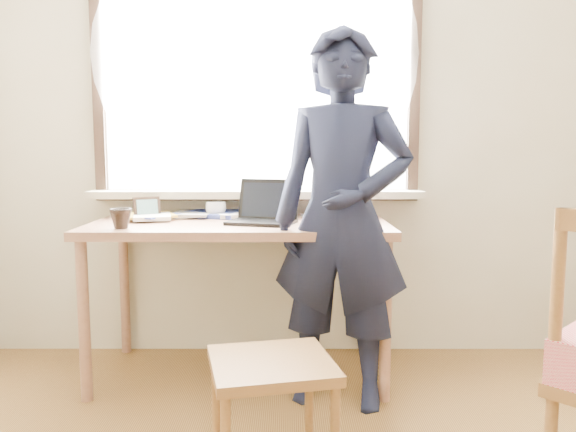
{
  "coord_description": "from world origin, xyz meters",
  "views": [
    {
      "loc": [
        -0.02,
        -1.22,
        1.17
      ],
      "look_at": [
        -0.02,
        0.95,
        0.92
      ],
      "focal_mm": 35.0,
      "sensor_mm": 36.0,
      "label": 1
    }
  ],
  "objects_px": {
    "mug_dark": "(121,219)",
    "laptop": "(265,213)",
    "mug_white": "(216,209)",
    "work_chair": "(272,378)",
    "desk": "(240,238)",
    "person": "(342,219)"
  },
  "relations": [
    {
      "from": "mug_white",
      "to": "mug_dark",
      "type": "relative_size",
      "value": 1.11
    },
    {
      "from": "person",
      "to": "desk",
      "type": "bearing_deg",
      "value": 161.03
    },
    {
      "from": "mug_white",
      "to": "work_chair",
      "type": "relative_size",
      "value": 0.22
    },
    {
      "from": "laptop",
      "to": "mug_white",
      "type": "xyz_separation_m",
      "value": [
        -0.28,
        0.23,
        -0.01
      ]
    },
    {
      "from": "laptop",
      "to": "person",
      "type": "xyz_separation_m",
      "value": [
        0.36,
        -0.28,
        -0.0
      ]
    },
    {
      "from": "mug_white",
      "to": "work_chair",
      "type": "xyz_separation_m",
      "value": [
        0.34,
        -1.14,
        -0.49
      ]
    },
    {
      "from": "person",
      "to": "work_chair",
      "type": "bearing_deg",
      "value": -102.43
    },
    {
      "from": "desk",
      "to": "mug_dark",
      "type": "distance_m",
      "value": 0.6
    },
    {
      "from": "mug_white",
      "to": "work_chair",
      "type": "bearing_deg",
      "value": -73.41
    },
    {
      "from": "desk",
      "to": "mug_dark",
      "type": "height_order",
      "value": "mug_dark"
    },
    {
      "from": "mug_white",
      "to": "desk",
      "type": "bearing_deg",
      "value": -53.29
    },
    {
      "from": "mug_dark",
      "to": "laptop",
      "type": "bearing_deg",
      "value": 18.1
    },
    {
      "from": "laptop",
      "to": "person",
      "type": "height_order",
      "value": "person"
    },
    {
      "from": "desk",
      "to": "laptop",
      "type": "distance_m",
      "value": 0.19
    },
    {
      "from": "mug_dark",
      "to": "person",
      "type": "bearing_deg",
      "value": -3.53
    },
    {
      "from": "work_chair",
      "to": "mug_dark",
      "type": "bearing_deg",
      "value": 136.61
    },
    {
      "from": "desk",
      "to": "work_chair",
      "type": "height_order",
      "value": "desk"
    },
    {
      "from": "mug_white",
      "to": "mug_dark",
      "type": "bearing_deg",
      "value": -130.51
    },
    {
      "from": "mug_dark",
      "to": "person",
      "type": "distance_m",
      "value": 1.03
    },
    {
      "from": "work_chair",
      "to": "person",
      "type": "height_order",
      "value": "person"
    },
    {
      "from": "mug_white",
      "to": "person",
      "type": "height_order",
      "value": "person"
    },
    {
      "from": "mug_dark",
      "to": "desk",
      "type": "bearing_deg",
      "value": 25.26
    }
  ]
}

